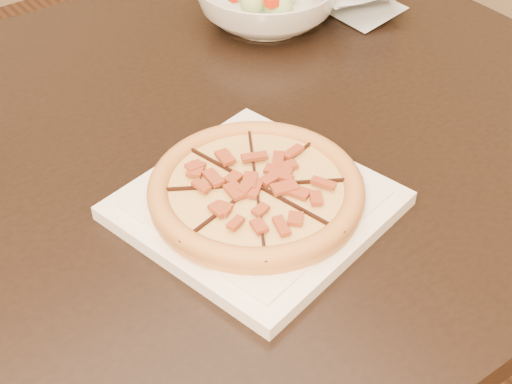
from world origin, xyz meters
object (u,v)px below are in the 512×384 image
at_px(dining_table, 120,227).
at_px(pizza, 256,189).
at_px(plate, 256,205).
at_px(salad_bowl, 267,3).

relative_size(dining_table, pizza, 6.04).
xyz_separation_m(plate, salad_bowl, (0.30, 0.37, 0.03)).
bearing_deg(plate, pizza, 96.66).
bearing_deg(dining_table, plate, -58.46).
distance_m(plate, salad_bowl, 0.47).
height_order(plate, salad_bowl, salad_bowl).
relative_size(dining_table, salad_bowl, 6.46).
bearing_deg(dining_table, salad_bowl, 26.64).
height_order(plate, pizza, pizza).
height_order(dining_table, plate, plate).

